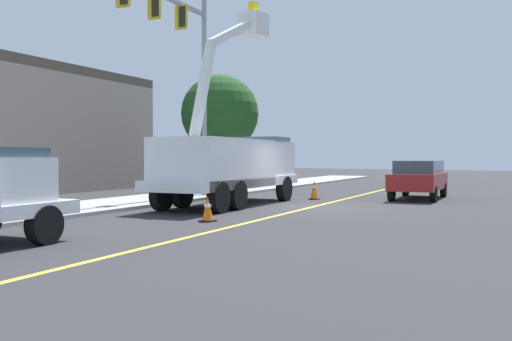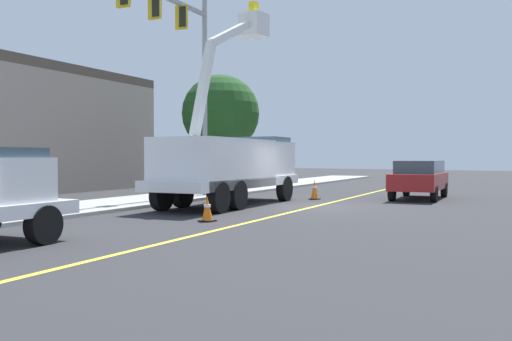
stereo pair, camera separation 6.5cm
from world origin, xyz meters
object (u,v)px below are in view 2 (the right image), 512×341
at_px(passing_minivan, 420,177).
at_px(traffic_cone_mid_rear, 315,190).
at_px(traffic_signal_mast, 180,49).
at_px(utility_bucket_truck, 231,163).
at_px(traffic_cone_mid_front, 207,209).

xyz_separation_m(passing_minivan, traffic_cone_mid_rear, (-2.93, 3.65, -0.55)).
bearing_deg(traffic_signal_mast, traffic_cone_mid_rear, -48.04).
xyz_separation_m(utility_bucket_truck, passing_minivan, (7.30, -4.87, -0.66)).
height_order(passing_minivan, traffic_cone_mid_front, passing_minivan).
relative_size(traffic_cone_mid_front, traffic_cone_mid_rear, 0.85).
bearing_deg(passing_minivan, traffic_cone_mid_rear, 128.77).
height_order(utility_bucket_truck, traffic_signal_mast, traffic_signal_mast).
distance_m(utility_bucket_truck, passing_minivan, 8.80).
distance_m(traffic_cone_mid_front, traffic_signal_mast, 9.88).
distance_m(passing_minivan, traffic_cone_mid_front, 12.21).
distance_m(passing_minivan, traffic_signal_mast, 11.77).
relative_size(utility_bucket_truck, traffic_cone_mid_rear, 9.88).
bearing_deg(utility_bucket_truck, passing_minivan, -33.73).
bearing_deg(utility_bucket_truck, traffic_cone_mid_front, -149.64).
bearing_deg(traffic_cone_mid_rear, traffic_signal_mast, 131.96).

